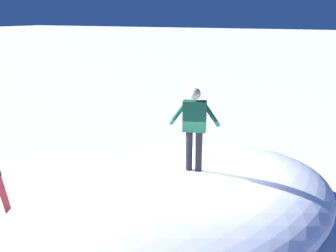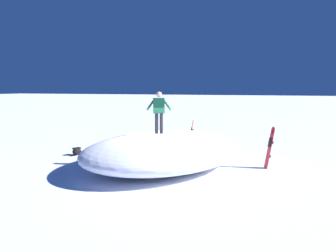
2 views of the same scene
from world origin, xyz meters
name	(u,v)px [view 1 (image 1 of 2)]	position (x,y,z in m)	size (l,w,h in m)	color
ground	(206,225)	(0.00, 0.00, 0.00)	(240.00, 240.00, 0.00)	white
snow_mound	(180,202)	(-0.48, 0.43, 0.71)	(7.59, 5.59, 1.43)	white
snowboarder_standing	(194,124)	(-0.33, 0.20, 2.43)	(0.38, 1.02, 1.73)	black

